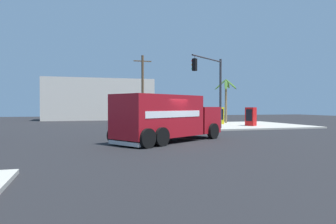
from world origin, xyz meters
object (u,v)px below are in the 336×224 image
(vending_machine_blue, at_px, (251,117))
(utility_pole, at_px, (143,88))
(palm_tree_far, at_px, (226,93))
(traffic_light_primary, at_px, (212,81))
(vending_machine_red, at_px, (220,116))
(delivery_truck, at_px, (167,117))

(vending_machine_blue, relative_size, utility_pole, 0.22)
(palm_tree_far, distance_m, utility_pole, 10.05)
(traffic_light_primary, xyz_separation_m, vending_machine_red, (4.11, 7.01, -3.14))
(traffic_light_primary, bearing_deg, utility_pole, 104.61)
(traffic_light_primary, distance_m, vending_machine_red, 8.71)
(palm_tree_far, height_order, utility_pole, utility_pole)
(delivery_truck, height_order, utility_pole, utility_pole)
(delivery_truck, xyz_separation_m, utility_pole, (2.45, 19.35, 2.86))
(traffic_light_primary, bearing_deg, vending_machine_blue, 29.77)
(vending_machine_red, distance_m, utility_pole, 10.07)
(utility_pole, bearing_deg, delivery_truck, -97.22)
(vending_machine_blue, height_order, palm_tree_far, palm_tree_far)
(delivery_truck, xyz_separation_m, traffic_light_primary, (5.82, 6.42, 2.77))
(vending_machine_red, height_order, vending_machine_blue, same)
(vending_machine_red, bearing_deg, delivery_truck, -126.48)
(palm_tree_far, xyz_separation_m, utility_pole, (-9.10, 4.21, 0.65))
(palm_tree_far, bearing_deg, delivery_truck, -127.35)
(vending_machine_blue, bearing_deg, traffic_light_primary, -150.23)
(vending_machine_red, bearing_deg, traffic_light_primary, -120.40)
(traffic_light_primary, distance_m, palm_tree_far, 10.45)
(delivery_truck, bearing_deg, vending_machine_blue, 40.04)
(delivery_truck, height_order, vending_machine_blue, delivery_truck)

